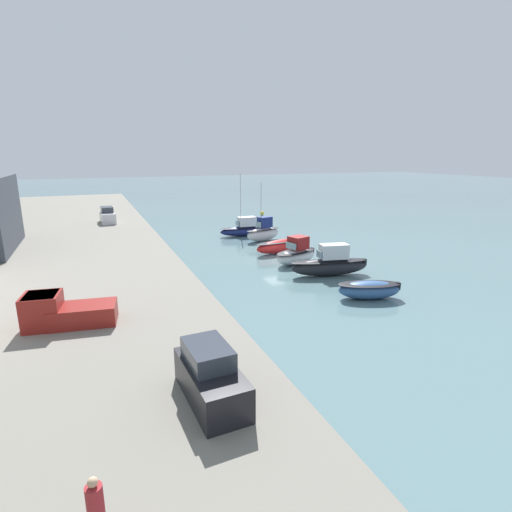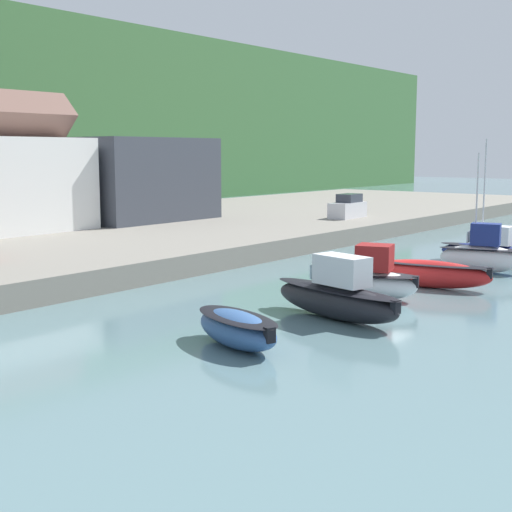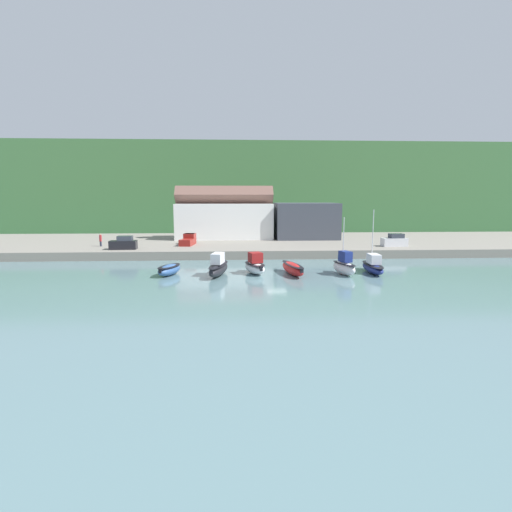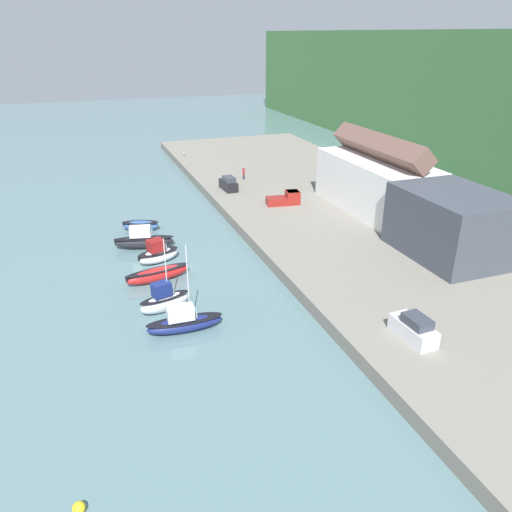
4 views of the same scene
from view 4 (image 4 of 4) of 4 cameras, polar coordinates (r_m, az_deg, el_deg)
ground_plane at (r=55.44m, az=-9.95°, el=-1.78°), size 320.00×320.00×0.00m
quay_promenade at (r=64.48m, az=13.77°, el=2.31°), size 129.00×31.68×1.35m
harbor_clubhouse at (r=71.00m, az=13.54°, el=8.34°), size 19.50×8.60×10.55m
yacht_club_building at (r=58.33m, az=21.49°, el=3.41°), size 12.38×9.29×7.11m
moored_boat_0 at (r=67.55m, az=-13.03°, el=3.43°), size 3.36×5.11×1.35m
moored_boat_1 at (r=61.65m, az=-12.74°, el=1.78°), size 3.11×7.36×2.85m
moored_boat_2 at (r=57.56m, az=-11.16°, el=0.24°), size 3.40×5.27×2.76m
moored_boat_3 at (r=53.29m, az=-11.17°, el=-2.05°), size 2.82×7.16×1.50m
moored_boat_4 at (r=47.39m, az=-10.43°, el=-5.00°), size 2.71×5.14×7.22m
moored_boat_5 at (r=44.22m, az=-8.22°, el=-7.45°), size 1.97×6.79×8.11m
parked_car_0 at (r=78.96m, az=-3.16°, el=8.21°), size 4.29×2.01×2.16m
parked_car_1 at (r=42.23m, az=17.59°, el=-7.95°), size 4.29×2.02×2.16m
pickup_truck_0 at (r=72.11m, az=3.44°, el=6.56°), size 2.60×4.95×1.90m
person_on_quay at (r=84.73m, az=-1.42°, el=9.48°), size 0.40×0.40×2.14m
dog_on_quay at (r=102.96m, az=-8.24°, el=11.52°), size 0.88×0.52×0.68m
mooring_buoy_0 at (r=31.79m, az=-19.59°, el=-25.50°), size 0.71×0.71×0.71m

